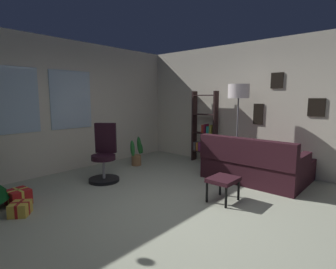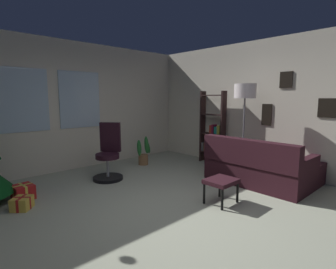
{
  "view_description": "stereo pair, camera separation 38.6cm",
  "coord_description": "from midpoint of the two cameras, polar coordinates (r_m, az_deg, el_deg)",
  "views": [
    {
      "loc": [
        -2.68,
        -2.12,
        1.55
      ],
      "look_at": [
        0.51,
        0.68,
        0.95
      ],
      "focal_mm": 28.01,
      "sensor_mm": 36.0,
      "label": 1
    },
    {
      "loc": [
        -2.41,
        -2.4,
        1.55
      ],
      "look_at": [
        0.51,
        0.68,
        0.95
      ],
      "focal_mm": 28.01,
      "sensor_mm": 36.0,
      "label": 2
    }
  ],
  "objects": [
    {
      "name": "gift_box_red",
      "position": [
        4.6,
        -31.95,
        -11.5
      ],
      "size": [
        0.3,
        0.31,
        0.23
      ],
      "color": "red",
      "rests_on": "ground_plane"
    },
    {
      "name": "office_chair",
      "position": [
        5.1,
        -15.81,
        -5.11
      ],
      "size": [
        0.59,
        0.58,
        1.08
      ],
      "color": "black",
      "rests_on": "ground_plane"
    },
    {
      "name": "floor_lamp",
      "position": [
        5.43,
        13.14,
        8.15
      ],
      "size": [
        0.42,
        0.42,
        1.82
      ],
      "color": "slate",
      "rests_on": "ground_plane"
    },
    {
      "name": "bookshelf",
      "position": [
        6.31,
        6.26,
        0.65
      ],
      "size": [
        0.18,
        0.64,
        1.7
      ],
      "color": "black",
      "rests_on": "ground_plane"
    },
    {
      "name": "potted_plant",
      "position": [
        6.12,
        -8.6,
        -4.16
      ],
      "size": [
        0.47,
        0.29,
        0.66
      ],
      "color": "olive",
      "rests_on": "ground_plane"
    },
    {
      "name": "ground_plane",
      "position": [
        3.76,
        -0.27,
        -17.17
      ],
      "size": [
        5.59,
        6.16,
        0.1
      ],
      "primitive_type": "cube",
      "color": "#A1A68F"
    },
    {
      "name": "wall_right_with_frames",
      "position": [
        5.84,
        18.67,
        5.81
      ],
      "size": [
        0.12,
        6.16,
        2.73
      ],
      "color": "beige",
      "rests_on": "ground_plane"
    },
    {
      "name": "wall_back_with_windows",
      "position": [
        5.95,
        -23.65,
        5.64
      ],
      "size": [
        5.59,
        0.12,
        2.73
      ],
      "color": "beige",
      "rests_on": "ground_plane"
    },
    {
      "name": "footstool",
      "position": [
        4.02,
        9.22,
        -10.03
      ],
      "size": [
        0.45,
        0.38,
        0.37
      ],
      "color": "black",
      "rests_on": "ground_plane"
    },
    {
      "name": "couch",
      "position": [
        5.17,
        17.23,
        -6.47
      ],
      "size": [
        1.56,
        1.76,
        0.85
      ],
      "color": "black",
      "rests_on": "ground_plane"
    },
    {
      "name": "gift_box_gold",
      "position": [
        4.21,
        -31.91,
        -13.61
      ],
      "size": [
        0.34,
        0.34,
        0.18
      ],
      "color": "gold",
      "rests_on": "ground_plane"
    }
  ]
}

